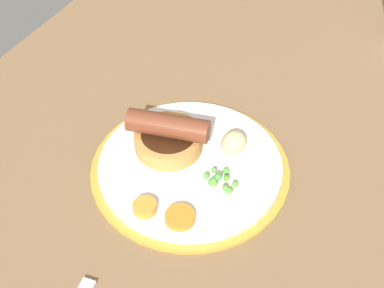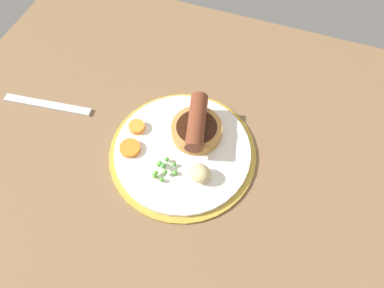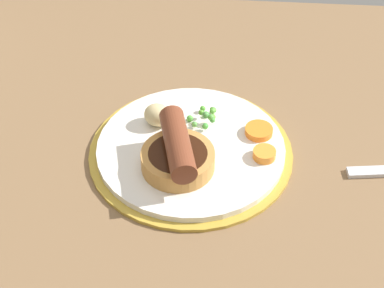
{
  "view_description": "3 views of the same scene",
  "coord_description": "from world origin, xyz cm",
  "px_view_note": "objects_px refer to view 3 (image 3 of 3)",
  "views": [
    {
      "loc": [
        -47.99,
        -22.22,
        57.18
      ],
      "look_at": [
        -4.61,
        0.2,
        7.07
      ],
      "focal_mm": 50.0,
      "sensor_mm": 36.0,
      "label": 1
    },
    {
      "loc": [
        6.37,
        -28.0,
        57.94
      ],
      "look_at": [
        -3.77,
        0.18,
        7.04
      ],
      "focal_mm": 32.0,
      "sensor_mm": 36.0,
      "label": 2
    },
    {
      "loc": [
        -10.5,
        60.93,
        61.41
      ],
      "look_at": [
        -5.8,
        1.39,
        6.07
      ],
      "focal_mm": 60.0,
      "sensor_mm": 36.0,
      "label": 3
    }
  ],
  "objects_px": {
    "dinner_plate": "(191,150)",
    "sausage_pudding": "(178,154)",
    "potato_chunk_1": "(158,115)",
    "carrot_slice_3": "(259,131)",
    "carrot_slice_0": "(264,154)",
    "pea_pile": "(206,116)"
  },
  "relations": [
    {
      "from": "dinner_plate",
      "to": "sausage_pudding",
      "type": "height_order",
      "value": "sausage_pudding"
    },
    {
      "from": "sausage_pudding",
      "to": "potato_chunk_1",
      "type": "bearing_deg",
      "value": -170.58
    },
    {
      "from": "dinner_plate",
      "to": "carrot_slice_3",
      "type": "height_order",
      "value": "carrot_slice_3"
    },
    {
      "from": "potato_chunk_1",
      "to": "carrot_slice_0",
      "type": "height_order",
      "value": "potato_chunk_1"
    },
    {
      "from": "dinner_plate",
      "to": "sausage_pudding",
      "type": "xyz_separation_m",
      "value": [
        0.01,
        0.04,
        0.03
      ]
    },
    {
      "from": "sausage_pudding",
      "to": "carrot_slice_3",
      "type": "bearing_deg",
      "value": 111.46
    },
    {
      "from": "sausage_pudding",
      "to": "potato_chunk_1",
      "type": "relative_size",
      "value": 3.04
    },
    {
      "from": "potato_chunk_1",
      "to": "sausage_pudding",
      "type": "bearing_deg",
      "value": 113.24
    },
    {
      "from": "dinner_plate",
      "to": "pea_pile",
      "type": "distance_m",
      "value": 0.06
    },
    {
      "from": "dinner_plate",
      "to": "sausage_pudding",
      "type": "distance_m",
      "value": 0.05
    },
    {
      "from": "potato_chunk_1",
      "to": "carrot_slice_3",
      "type": "height_order",
      "value": "potato_chunk_1"
    },
    {
      "from": "potato_chunk_1",
      "to": "carrot_slice_0",
      "type": "distance_m",
      "value": 0.15
    },
    {
      "from": "pea_pile",
      "to": "carrot_slice_3",
      "type": "distance_m",
      "value": 0.08
    },
    {
      "from": "pea_pile",
      "to": "carrot_slice_0",
      "type": "xyz_separation_m",
      "value": [
        -0.08,
        0.06,
        -0.0
      ]
    },
    {
      "from": "dinner_plate",
      "to": "pea_pile",
      "type": "height_order",
      "value": "pea_pile"
    },
    {
      "from": "sausage_pudding",
      "to": "carrot_slice_3",
      "type": "xyz_separation_m",
      "value": [
        -0.1,
        -0.07,
        -0.02
      ]
    },
    {
      "from": "pea_pile",
      "to": "carrot_slice_3",
      "type": "bearing_deg",
      "value": 164.85
    },
    {
      "from": "dinner_plate",
      "to": "pea_pile",
      "type": "bearing_deg",
      "value": -107.36
    },
    {
      "from": "carrot_slice_0",
      "to": "carrot_slice_3",
      "type": "height_order",
      "value": "carrot_slice_0"
    },
    {
      "from": "potato_chunk_1",
      "to": "dinner_plate",
      "type": "bearing_deg",
      "value": 139.45
    },
    {
      "from": "pea_pile",
      "to": "sausage_pudding",
      "type": "bearing_deg",
      "value": 72.41
    },
    {
      "from": "carrot_slice_3",
      "to": "carrot_slice_0",
      "type": "bearing_deg",
      "value": 98.86
    }
  ]
}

